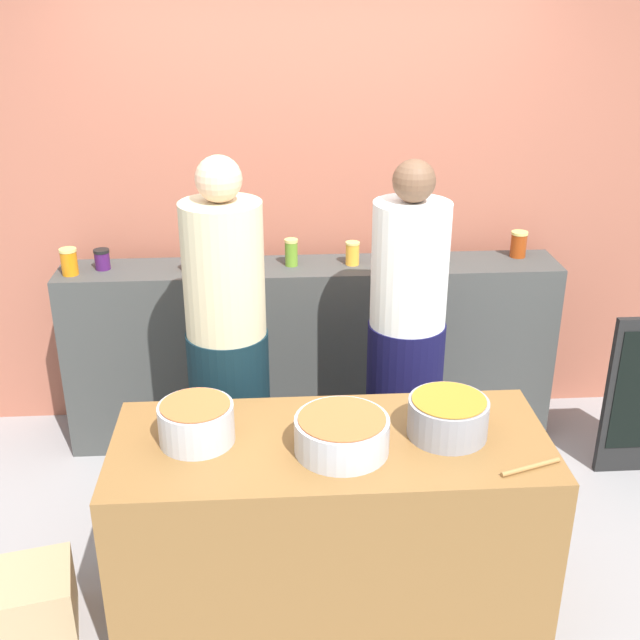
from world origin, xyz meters
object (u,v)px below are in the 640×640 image
Objects in this scene: preserve_jar_0 at (69,262)px; cooking_pot_center at (342,434)px; preserve_jar_3 at (214,261)px; bread_crate at (15,606)px; preserve_jar_7 at (435,251)px; cooking_pot_left at (196,423)px; preserve_jar_6 at (352,253)px; preserve_jar_2 at (189,262)px; preserve_jar_4 at (236,258)px; wooden_spoon at (531,467)px; preserve_jar_8 at (519,244)px; preserve_jar_1 at (102,259)px; cooking_pot_right at (448,417)px; cook_in_cap at (405,356)px; preserve_jar_5 at (291,252)px; cook_with_tongs at (228,367)px.

preserve_jar_0 reaches higher than cooking_pot_center.
preserve_jar_3 is 0.22× the size of bread_crate.
preserve_jar_3 reaches higher than cooking_pot_center.
preserve_jar_7 reaches higher than cooking_pot_left.
preserve_jar_7 is 0.27× the size of bread_crate.
preserve_jar_6 is 0.45m from preserve_jar_7.
cooking_pot_left is (0.13, -1.33, -0.19)m from preserve_jar_2.
preserve_jar_4 is 1.38m from cooking_pot_left.
preserve_jar_2 is 0.27× the size of cooking_pot_center.
preserve_jar_0 is 0.56× the size of wooden_spoon.
bread_crate is at bearing -172.89° from cooking_pot_left.
preserve_jar_8 is at bearing 4.11° from preserve_jar_6.
preserve_jar_8 is at bearing 3.85° from preserve_jar_3.
preserve_jar_1 is 2.47m from wooden_spoon.
preserve_jar_2 is 1.35m from cooking_pot_left.
preserve_jar_2 is 1.60m from cooking_pot_center.
cooking_pot_right is at bearing 134.79° from wooden_spoon.
preserve_jar_8 is 0.31× the size of bread_crate.
cooking_pot_center is (0.43, -1.47, -0.20)m from preserve_jar_4.
bread_crate is at bearing -135.84° from preserve_jar_6.
preserve_jar_2 is 1.25m from cook_in_cap.
preserve_jar_2 is 0.25m from preserve_jar_4.
preserve_jar_5 reaches higher than wooden_spoon.
preserve_jar_7 is at bearing 80.96° from cooking_pot_right.
cooking_pot_left is at bearing -130.73° from preserve_jar_7.
preserve_jar_0 is 1.46× the size of preserve_jar_2.
cooking_pot_left is 1.16× the size of wooden_spoon.
wooden_spoon is at bearing -55.96° from preserve_jar_4.
bread_crate is at bearing -153.62° from cook_in_cap.
preserve_jar_6 is (0.62, 0.01, 0.01)m from preserve_jar_4.
cooking_pot_right is at bearing -36.87° from cook_with_tongs.
preserve_jar_1 is 0.76× the size of preserve_jar_8.
preserve_jar_7 is at bearing 37.06° from bread_crate.
cooking_pot_right is (0.85, -1.38, -0.19)m from preserve_jar_4.
preserve_jar_5 is 0.78m from preserve_jar_7.
cooking_pot_center is (-0.64, -1.49, -0.21)m from preserve_jar_7.
preserve_jar_6 is 1.02m from cook_with_tongs.
preserve_jar_1 is 0.06× the size of cook_in_cap.
preserve_jar_5 is at bearing 2.41° from preserve_jar_4.
preserve_jar_1 is 1.68m from cook_in_cap.
preserve_jar_5 is 1.52m from cooking_pot_right.
preserve_jar_3 reaches higher than preserve_jar_2.
preserve_jar_7 is 1.64m from cooking_pot_center.
preserve_jar_8 reaches higher than preserve_jar_4.
preserve_jar_2 is at bearing -174.92° from preserve_jar_5.
preserve_jar_4 is (0.86, 0.05, -0.02)m from preserve_jar_0.
preserve_jar_0 reaches higher than preserve_jar_2.
preserve_jar_0 is 0.45× the size of cooking_pot_right.
preserve_jar_1 is 0.35× the size of cooking_pot_right.
cook_in_cap is at bearing -136.84° from preserve_jar_8.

